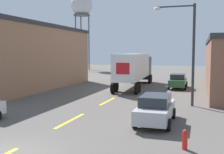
{
  "coord_description": "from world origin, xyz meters",
  "views": [
    {
      "loc": [
        7.25,
        -8.86,
        4.01
      ],
      "look_at": [
        -0.16,
        14.65,
        1.87
      ],
      "focal_mm": 45.0,
      "sensor_mm": 36.0,
      "label": 1
    }
  ],
  "objects_px": {
    "parked_car_right_far": "(178,81)",
    "street_lamp": "(188,46)",
    "semi_truck": "(135,67)",
    "parked_car_right_near": "(156,109)",
    "fire_hydrant": "(185,140)",
    "water_tower": "(82,6)"
  },
  "relations": [
    {
      "from": "parked_car_right_far",
      "to": "semi_truck",
      "type": "bearing_deg",
      "value": -176.6
    },
    {
      "from": "parked_car_right_far",
      "to": "fire_hydrant",
      "type": "height_order",
      "value": "parked_car_right_far"
    },
    {
      "from": "water_tower",
      "to": "fire_hydrant",
      "type": "xyz_separation_m",
      "value": [
        26.73,
        -50.71,
        -14.66
      ]
    },
    {
      "from": "semi_truck",
      "to": "parked_car_right_near",
      "type": "relative_size",
      "value": 2.9
    },
    {
      "from": "semi_truck",
      "to": "fire_hydrant",
      "type": "xyz_separation_m",
      "value": [
        6.72,
        -20.24,
        -1.93
      ]
    },
    {
      "from": "parked_car_right_far",
      "to": "fire_hydrant",
      "type": "relative_size",
      "value": 5.49
    },
    {
      "from": "fire_hydrant",
      "to": "parked_car_right_near",
      "type": "bearing_deg",
      "value": 114.66
    },
    {
      "from": "parked_car_right_near",
      "to": "fire_hydrant",
      "type": "relative_size",
      "value": 5.49
    },
    {
      "from": "semi_truck",
      "to": "street_lamp",
      "type": "distance_m",
      "value": 12.22
    },
    {
      "from": "parked_car_right_far",
      "to": "street_lamp",
      "type": "xyz_separation_m",
      "value": [
        1.45,
        -10.51,
        3.65
      ]
    },
    {
      "from": "parked_car_right_near",
      "to": "street_lamp",
      "type": "height_order",
      "value": "street_lamp"
    },
    {
      "from": "semi_truck",
      "to": "parked_car_right_near",
      "type": "height_order",
      "value": "semi_truck"
    },
    {
      "from": "semi_truck",
      "to": "parked_car_right_far",
      "type": "height_order",
      "value": "semi_truck"
    },
    {
      "from": "parked_car_right_near",
      "to": "semi_truck",
      "type": "bearing_deg",
      "value": 106.75
    },
    {
      "from": "semi_truck",
      "to": "parked_car_right_far",
      "type": "distance_m",
      "value": 5.13
    },
    {
      "from": "street_lamp",
      "to": "parked_car_right_near",
      "type": "bearing_deg",
      "value": -103.46
    },
    {
      "from": "street_lamp",
      "to": "fire_hydrant",
      "type": "distance_m",
      "value": 10.83
    },
    {
      "from": "semi_truck",
      "to": "water_tower",
      "type": "xyz_separation_m",
      "value": [
        -20.0,
        30.46,
        12.73
      ]
    },
    {
      "from": "parked_car_right_far",
      "to": "parked_car_right_near",
      "type": "bearing_deg",
      "value": -90.0
    },
    {
      "from": "parked_car_right_far",
      "to": "fire_hydrant",
      "type": "bearing_deg",
      "value": -84.93
    },
    {
      "from": "semi_truck",
      "to": "parked_car_right_near",
      "type": "bearing_deg",
      "value": -76.02
    },
    {
      "from": "semi_truck",
      "to": "street_lamp",
      "type": "height_order",
      "value": "street_lamp"
    }
  ]
}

